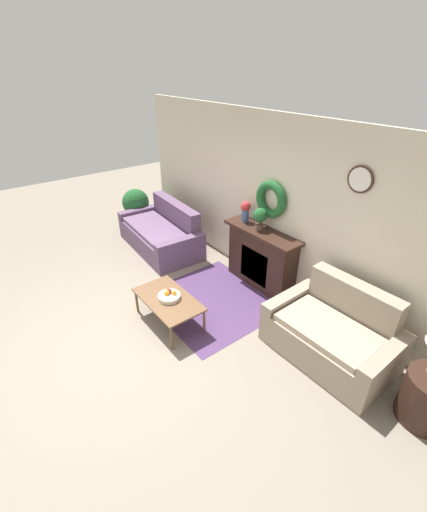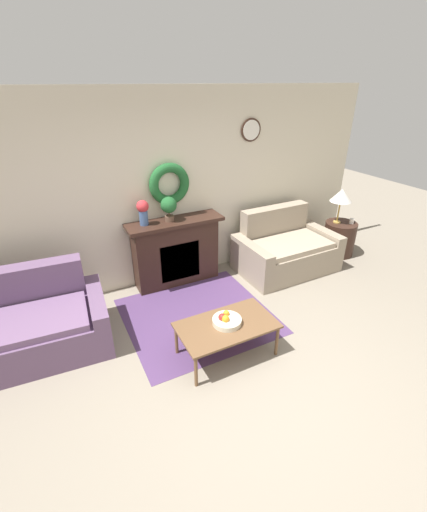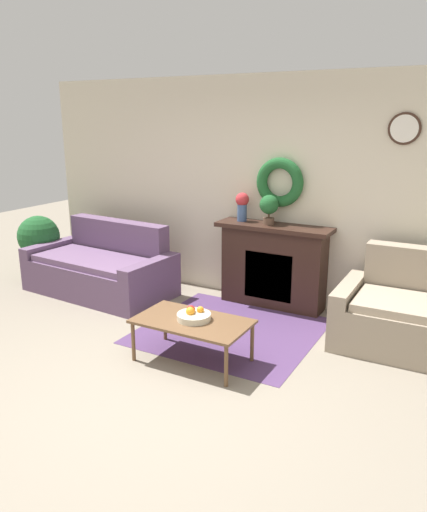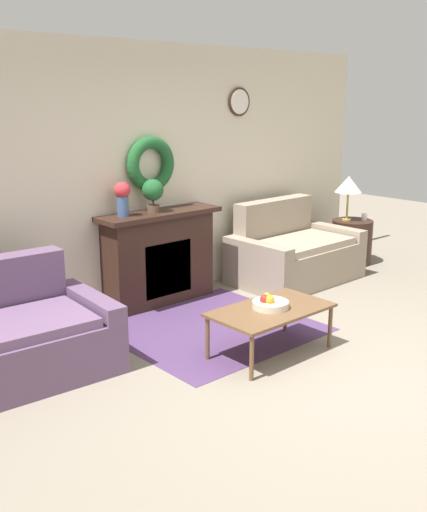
{
  "view_description": "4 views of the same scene",
  "coord_description": "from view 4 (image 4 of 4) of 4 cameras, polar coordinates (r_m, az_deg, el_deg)",
  "views": [
    {
      "loc": [
        3.37,
        -1.15,
        3.3
      ],
      "look_at": [
        -0.09,
        1.54,
        0.78
      ],
      "focal_mm": 24.0,
      "sensor_mm": 36.0,
      "label": 1
    },
    {
      "loc": [
        -1.51,
        -1.83,
        2.74
      ],
      "look_at": [
        0.23,
        1.58,
        0.77
      ],
      "focal_mm": 24.0,
      "sensor_mm": 36.0,
      "label": 2
    },
    {
      "loc": [
        2.18,
        -2.93,
        2.21
      ],
      "look_at": [
        -0.15,
        1.29,
        0.87
      ],
      "focal_mm": 35.0,
      "sensor_mm": 36.0,
      "label": 3
    },
    {
      "loc": [
        -3.6,
        -2.56,
        2.15
      ],
      "look_at": [
        0.04,
        1.54,
        0.69
      ],
      "focal_mm": 42.0,
      "sensor_mm": 36.0,
      "label": 4
    }
  ],
  "objects": [
    {
      "name": "ground_plane",
      "position": [
        4.92,
        11.91,
        -11.38
      ],
      "size": [
        16.0,
        16.0,
        0.0
      ],
      "primitive_type": "plane",
      "color": "gray"
    },
    {
      "name": "floor_rug",
      "position": [
        5.8,
        -0.26,
        -6.84
      ],
      "size": [
        1.8,
        1.7,
        0.01
      ],
      "color": "#4C335B",
      "rests_on": "ground_plane"
    },
    {
      "name": "wall_back",
      "position": [
        6.37,
        -6.76,
        7.64
      ],
      "size": [
        6.8,
        0.19,
        2.7
      ],
      "color": "beige",
      "rests_on": "ground_plane"
    },
    {
      "name": "fireplace",
      "position": [
        6.39,
        -5.18,
        -0.08
      ],
      "size": [
        1.37,
        0.41,
        1.0
      ],
      "color": "#331E16",
      "rests_on": "ground_plane"
    },
    {
      "name": "loveseat_right",
      "position": [
        7.27,
        7.6,
        0.2
      ],
      "size": [
        1.54,
        0.98,
        0.95
      ],
      "rotation": [
        0.0,
        0.0,
        0.01
      ],
      "color": "gray",
      "rests_on": "ground_plane"
    },
    {
      "name": "coffee_table",
      "position": [
        5.14,
        5.48,
        -5.36
      ],
      "size": [
        1.06,
        0.6,
        0.41
      ],
      "color": "brown",
      "rests_on": "ground_plane"
    },
    {
      "name": "fruit_bowl",
      "position": [
        5.13,
        5.38,
        -4.51
      ],
      "size": [
        0.31,
        0.31,
        0.12
      ],
      "color": "beige",
      "rests_on": "coffee_table"
    },
    {
      "name": "side_table_by_loveseat",
      "position": [
        8.16,
        13.02,
        1.34
      ],
      "size": [
        0.53,
        0.53,
        0.58
      ],
      "color": "#331E16",
      "rests_on": "ground_plane"
    },
    {
      "name": "table_lamp",
      "position": [
        8.0,
        12.75,
        6.63
      ],
      "size": [
        0.35,
        0.35,
        0.58
      ],
      "color": "#B28E42",
      "rests_on": "side_table_by_loveseat"
    },
    {
      "name": "mug",
      "position": [
        8.14,
        14.18,
        3.63
      ],
      "size": [
        0.07,
        0.07,
        0.09
      ],
      "color": "silver",
      "rests_on": "side_table_by_loveseat"
    },
    {
      "name": "vase_on_mantel_left",
      "position": [
        6.01,
        -8.66,
        5.63
      ],
      "size": [
        0.16,
        0.16,
        0.34
      ],
      "color": "#3D5684",
      "rests_on": "fireplace"
    },
    {
      "name": "potted_plant_on_mantel",
      "position": [
        6.19,
        -5.8,
        6.1
      ],
      "size": [
        0.22,
        0.22,
        0.34
      ],
      "color": "brown",
      "rests_on": "fireplace"
    }
  ]
}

